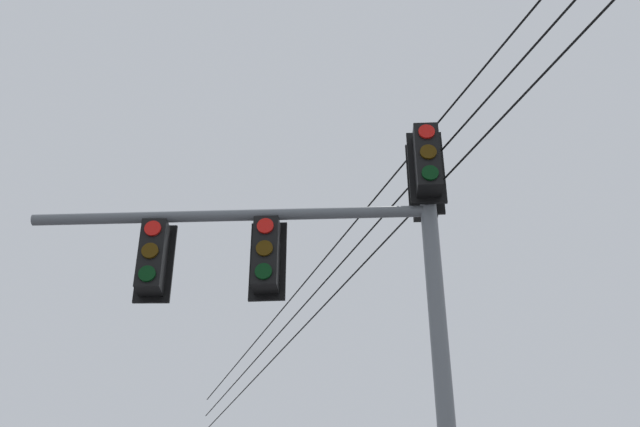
% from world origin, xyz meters
% --- Properties ---
extents(signal_mast_assembly, '(0.96, 5.12, 7.28)m').
position_xyz_m(signal_mast_assembly, '(0.15, -0.06, 5.23)').
color(signal_mast_assembly, slate).
rests_on(signal_mast_assembly, ground).
extents(overhead_wire_span, '(21.43, 8.99, 1.12)m').
position_xyz_m(overhead_wire_span, '(-0.82, 0.53, 6.84)').
color(overhead_wire_span, black).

